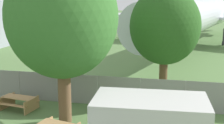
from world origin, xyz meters
name	(u,v)px	position (x,y,z in m)	size (l,w,h in m)	color
perimeter_fence	(97,90)	(0.00, 9.98, 0.90)	(56.07, 0.07, 1.80)	gray
airplane	(205,14)	(7.61, 34.48, 4.05)	(33.21, 40.82, 11.70)	silver
picnic_bench_open_grass	(19,101)	(-4.18, 8.25, 0.48)	(2.10, 1.67, 0.76)	tan
tree_near_hangar	(165,26)	(3.71, 12.78, 4.51)	(4.47, 4.47, 6.99)	brown
tree_left_of_cabin	(62,18)	(-0.95, 7.16, 5.38)	(5.49, 5.49, 8.43)	brown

